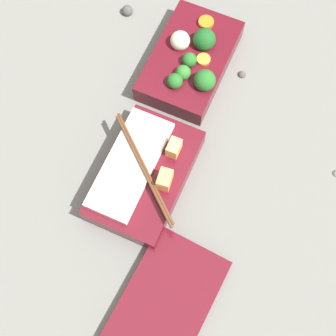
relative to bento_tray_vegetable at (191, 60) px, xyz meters
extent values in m
plane|color=slate|center=(0.12, 0.02, -0.03)|extent=(3.00, 3.00, 0.00)
cube|color=#510F19|center=(0.00, 0.00, -0.01)|extent=(0.21, 0.13, 0.04)
sphere|color=#236023|center=(0.07, 0.00, 0.02)|extent=(0.03, 0.03, 0.03)
sphere|color=#19511E|center=(-0.03, 0.01, 0.03)|extent=(0.04, 0.04, 0.04)
sphere|color=#2D7028|center=(0.04, 0.00, 0.02)|extent=(0.03, 0.03, 0.03)
sphere|color=#236023|center=(0.01, 0.00, 0.02)|extent=(0.03, 0.03, 0.03)
sphere|color=#236023|center=(0.04, 0.04, 0.03)|extent=(0.04, 0.04, 0.04)
cylinder|color=orange|center=(0.00, 0.02, 0.02)|extent=(0.03, 0.03, 0.01)
cylinder|color=orange|center=(-0.08, 0.00, 0.02)|extent=(0.04, 0.04, 0.01)
sphere|color=beige|center=(-0.01, -0.03, 0.02)|extent=(0.04, 0.04, 0.04)
cube|color=#510F19|center=(0.24, 0.02, -0.01)|extent=(0.21, 0.13, 0.04)
cube|color=silver|center=(0.24, -0.01, 0.02)|extent=(0.19, 0.08, 0.01)
cube|color=#EAB266|center=(0.18, 0.05, 0.03)|extent=(0.03, 0.02, 0.03)
cube|color=#F4A356|center=(0.24, 0.06, 0.03)|extent=(0.03, 0.02, 0.03)
cylinder|color=#56331E|center=(0.24, 0.02, 0.03)|extent=(0.14, 0.16, 0.01)
cylinder|color=#56331E|center=(0.23, 0.02, 0.03)|extent=(0.14, 0.16, 0.01)
cube|color=#510F19|center=(0.41, 0.13, -0.02)|extent=(0.22, 0.14, 0.02)
sphere|color=#474442|center=(-0.07, -0.16, -0.02)|extent=(0.02, 0.02, 0.02)
sphere|color=#474442|center=(-0.03, 0.09, -0.02)|extent=(0.02, 0.02, 0.02)
camera|label=1|loc=(0.46, 0.16, 0.73)|focal=50.00mm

